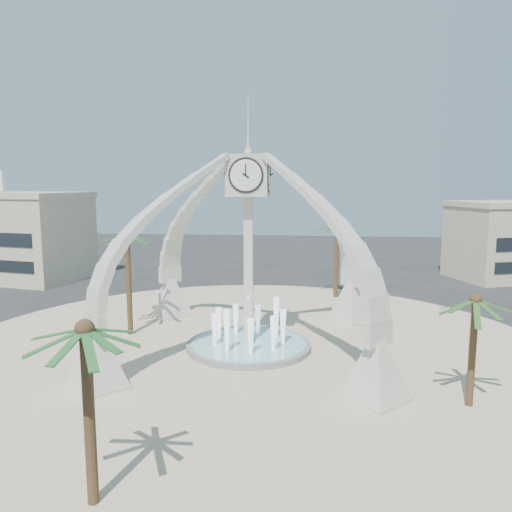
# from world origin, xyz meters

# --- Properties ---
(ground) EXTENTS (140.00, 140.00, 0.00)m
(ground) POSITION_xyz_m (0.00, 0.00, 0.00)
(ground) COLOR #282828
(ground) RESTS_ON ground
(plaza) EXTENTS (40.00, 40.00, 0.06)m
(plaza) POSITION_xyz_m (0.00, 0.00, 0.03)
(plaza) COLOR beige
(plaza) RESTS_ON ground
(clock_tower) EXTENTS (17.94, 17.94, 16.30)m
(clock_tower) POSITION_xyz_m (-0.00, -0.00, 6.49)
(clock_tower) COLOR beige
(clock_tower) RESTS_ON ground
(fountain) EXTENTS (8.00, 8.00, 3.62)m
(fountain) POSITION_xyz_m (0.00, 0.00, 0.29)
(fountain) COLOR gray
(fountain) RESTS_ON ground
(palm_east) EXTENTS (4.69, 4.69, 5.94)m
(palm_east) POSITION_xyz_m (11.47, -7.19, 5.17)
(palm_east) COLOR brown
(palm_east) RESTS_ON ground
(palm_west) EXTENTS (4.34, 4.34, 7.81)m
(palm_west) POSITION_xyz_m (-8.65, 2.21, 6.93)
(palm_west) COLOR brown
(palm_west) RESTS_ON ground
(palm_north) EXTENTS (5.27, 5.27, 7.70)m
(palm_north) POSITION_xyz_m (6.38, 15.23, 6.78)
(palm_north) COLOR brown
(palm_north) RESTS_ON ground
(palm_south) EXTENTS (4.85, 4.85, 6.79)m
(palm_south) POSITION_xyz_m (-3.34, -16.07, 5.94)
(palm_south) COLOR brown
(palm_south) RESTS_ON ground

